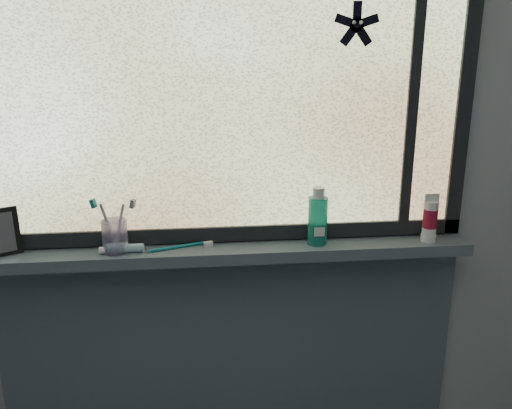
{
  "coord_description": "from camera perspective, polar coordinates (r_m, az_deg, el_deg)",
  "views": [
    {
      "loc": [
        -0.1,
        -0.53,
        1.72
      ],
      "look_at": [
        0.07,
        1.05,
        1.22
      ],
      "focal_mm": 40.0,
      "sensor_mm": 36.0,
      "label": 1
    }
  ],
  "objects": [
    {
      "name": "starfish_sticker",
      "position": [
        1.86,
        10.04,
        17.27
      ],
      "size": [
        0.15,
        0.02,
        0.15
      ],
      "primitive_type": null,
      "color": "black",
      "rests_on": "window_pane"
    },
    {
      "name": "mouthwash_bottle",
      "position": [
        1.89,
        6.2,
        -1.15
      ],
      "size": [
        0.08,
        0.08,
        0.16
      ],
      "primitive_type": "cylinder",
      "rotation": [
        0.0,
        0.0,
        0.2
      ],
      "color": "teal",
      "rests_on": "windowsill"
    },
    {
      "name": "windowsill",
      "position": [
        1.9,
        -2.53,
        -4.77
      ],
      "size": [
        1.62,
        0.14,
        0.04
      ],
      "primitive_type": "cube",
      "color": "#495661",
      "rests_on": "wall_back"
    },
    {
      "name": "window_pane",
      "position": [
        1.82,
        -2.86,
        11.51
      ],
      "size": [
        1.5,
        0.01,
        1.0
      ],
      "primitive_type": "cube",
      "color": "silver",
      "rests_on": "wall_back"
    },
    {
      "name": "toothpaste_tube",
      "position": [
        1.88,
        -13.02,
        -4.22
      ],
      "size": [
        0.2,
        0.06,
        0.04
      ],
      "primitive_type": null,
      "rotation": [
        0.0,
        0.0,
        0.09
      ],
      "color": "white",
      "rests_on": "windowsill"
    },
    {
      "name": "frame_bottom",
      "position": [
        1.93,
        -2.64,
        -2.85
      ],
      "size": [
        1.6,
        0.03,
        0.05
      ],
      "primitive_type": "cube",
      "color": "black",
      "rests_on": "windowsill"
    },
    {
      "name": "wall_back",
      "position": [
        1.89,
        -2.77,
        3.12
      ],
      "size": [
        3.0,
        0.01,
        2.5
      ],
      "primitive_type": "cube",
      "color": "#9EA3A8",
      "rests_on": "ground"
    },
    {
      "name": "sill_apron",
      "position": [
        2.19,
        -2.44,
        -16.61
      ],
      "size": [
        1.62,
        0.02,
        0.98
      ],
      "primitive_type": "cube",
      "color": "#495661",
      "rests_on": "floor"
    },
    {
      "name": "toothbrush_lying",
      "position": [
        1.89,
        -8.02,
        -4.16
      ],
      "size": [
        0.23,
        0.09,
        0.02
      ],
      "primitive_type": null,
      "rotation": [
        0.0,
        0.0,
        0.31
      ],
      "color": "#0D767B",
      "rests_on": "windowsill"
    },
    {
      "name": "cream_tube",
      "position": [
        2.0,
        17.04,
        -1.11
      ],
      "size": [
        0.05,
        0.05,
        0.12
      ],
      "primitive_type": "cylinder",
      "rotation": [
        0.0,
        0.0,
        0.02
      ],
      "color": "silver",
      "rests_on": "windowsill"
    },
    {
      "name": "frame_right",
      "position": [
        2.01,
        20.2,
        11.06
      ],
      "size": [
        0.05,
        0.03,
        1.1
      ],
      "primitive_type": "cube",
      "color": "black",
      "rests_on": "wall_back"
    },
    {
      "name": "frame_mullion",
      "position": [
        1.94,
        15.47,
        11.29
      ],
      "size": [
        0.03,
        0.03,
        1.0
      ],
      "primitive_type": "cube",
      "color": "black",
      "rests_on": "wall_back"
    },
    {
      "name": "toothbrush_cup",
      "position": [
        1.89,
        -13.93,
        -3.09
      ],
      "size": [
        0.1,
        0.1,
        0.11
      ],
      "primitive_type": "cylinder",
      "rotation": [
        0.0,
        0.0,
        -0.36
      ],
      "color": "#ACA0D4",
      "rests_on": "windowsill"
    }
  ]
}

